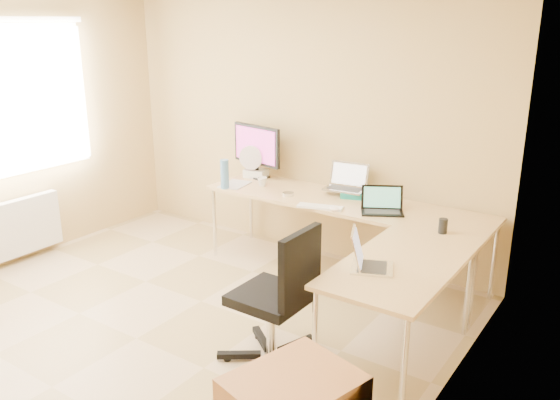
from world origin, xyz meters
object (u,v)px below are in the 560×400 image
Objects in this scene: laptop_center at (346,177)px; keyboard at (320,207)px; desk_fan at (254,163)px; desk_main at (342,239)px; laptop_black at (383,200)px; office_chair at (271,295)px; laptop_return at (373,254)px; water_bottle at (225,174)px; desk_return at (398,312)px; mug at (262,182)px; monitor at (257,151)px.

keyboard is (0.00, -0.46, -0.16)m from laptop_center.
desk_main is at bearing -23.60° from desk_fan.
laptop_black is 1.44m from office_chair.
office_chair is at bearing -90.05° from keyboard.
desk_fan is at bearing 32.48° from laptop_return.
keyboard is (-0.50, -0.18, -0.10)m from laptop_black.
water_bottle is 0.28× the size of office_chair.
office_chair is (-0.16, -1.39, -0.34)m from laptop_black.
desk_return is 2.46m from desk_fan.
desk_return is 4.17× the size of desk_fan.
laptop_center is at bearing -15.36° from desk_fan.
laptop_black is (0.43, -0.12, 0.47)m from desk_main.
mug is (-0.81, -0.19, -0.12)m from laptop_center.
mug is 2.09m from laptop_return.
desk_fan is (-1.06, 0.46, 0.15)m from keyboard.
laptop_black is 1.57m from water_bottle.
laptop_center reaches higher than water_bottle.
monitor is 1.58m from laptop_black.
monitor reaches higher than office_chair.
office_chair reaches higher than laptop_return.
desk_main is 1.30m from monitor.
desk_main is at bearing 1.99° from mug.
desk_return is at bearing 36.28° from office_chair.
water_bottle reaches higher than desk_main.
laptop_return is at bearing -24.36° from monitor.
desk_fan is (-1.56, 0.28, 0.05)m from laptop_black.
mug is (0.24, -0.23, -0.23)m from monitor.
desk_main is 1.54m from laptop_return.
monitor reaches higher than desk_fan.
laptop_black is (1.54, -0.32, -0.16)m from monitor.
laptop_return is at bearing -24.35° from water_bottle.
desk_fan is (0.00, 0.46, 0.02)m from water_bottle.
laptop_return is (1.97, -1.40, -0.17)m from monitor.
water_bottle is (-1.05, -0.46, -0.03)m from laptop_center.
desk_fan is (-2.10, 1.17, 0.52)m from desk_return.
laptop_center is (1.04, -0.04, -0.10)m from monitor.
desk_fan reaches higher than mug.
office_chair is (-0.59, -0.31, -0.34)m from laptop_return.
desk_fan is 2.21m from office_chair.
laptop_return is (1.74, -1.16, 0.06)m from mug.
desk_return is at bearing -49.56° from keyboard.
laptop_return is (0.93, -1.36, -0.06)m from laptop_center.
office_chair reaches higher than mug.
mug is at bearing 146.95° from laptop_black.
desk_main is at bearing -72.40° from laptop_center.
laptop_black is at bearing -0.67° from monitor.
mug is at bearing 33.05° from laptop_return.
desk_main is at bearing 135.53° from laptop_black.
mug is at bearing 128.40° from office_chair.
water_bottle is at bearing -105.24° from desk_fan.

